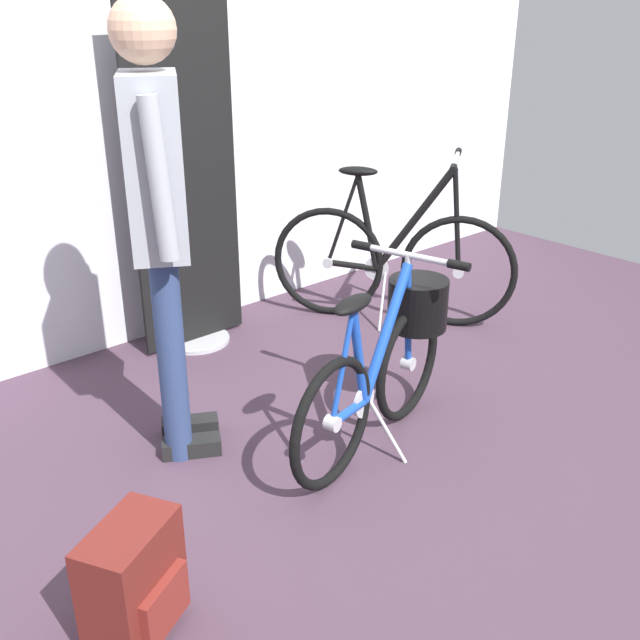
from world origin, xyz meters
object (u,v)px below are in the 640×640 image
object	(u,v)px
floor_banner_stand	(186,193)
folding_bike_foreground	(390,353)
visitor_near_wall	(159,211)
backpack_on_floor	(134,582)
display_bike_left	(392,260)

from	to	relation	value
floor_banner_stand	folding_bike_foreground	xyz separation A→B (m)	(0.11, -1.34, -0.44)
folding_bike_foreground	visitor_near_wall	bearing A→B (deg)	144.77
visitor_near_wall	backpack_on_floor	distance (m)	1.30
folding_bike_foreground	visitor_near_wall	size ratio (longest dim) A/B	0.63
display_bike_left	backpack_on_floor	distance (m)	2.52
floor_banner_stand	folding_bike_foreground	bearing A→B (deg)	-85.20
folding_bike_foreground	display_bike_left	bearing A→B (deg)	42.93
floor_banner_stand	folding_bike_foreground	world-z (taller)	floor_banner_stand
display_bike_left	backpack_on_floor	xyz separation A→B (m)	(-2.25, -1.12, -0.18)
visitor_near_wall	folding_bike_foreground	bearing A→B (deg)	-35.23
folding_bike_foreground	backpack_on_floor	world-z (taller)	folding_bike_foreground
floor_banner_stand	backpack_on_floor	xyz separation A→B (m)	(-1.23, -1.61, -0.65)
floor_banner_stand	backpack_on_floor	distance (m)	2.13
display_bike_left	folding_bike_foreground	bearing A→B (deg)	-137.07
visitor_near_wall	backpack_on_floor	world-z (taller)	visitor_near_wall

